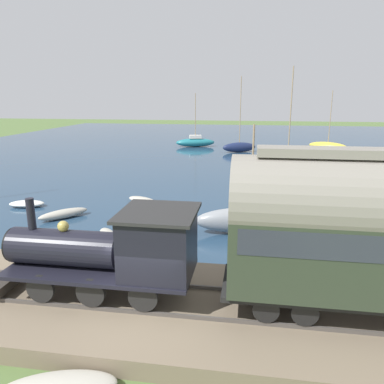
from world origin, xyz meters
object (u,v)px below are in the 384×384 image
at_px(rowboat_far_out, 63,214).
at_px(sailboat_gray, 250,220).
at_px(passenger_coach, 378,228).
at_px(rowboat_near_shore, 108,236).
at_px(rowboat_mid_harbor, 142,200).
at_px(rowboat_off_pier, 27,204).
at_px(sailboat_teal, 195,142).
at_px(sailboat_green, 287,170).
at_px(steam_locomotive, 118,248).
at_px(sailboat_navy, 239,147).
at_px(sailboat_yellow, 328,146).

bearing_deg(rowboat_far_out, sailboat_gray, -142.13).
xyz_separation_m(passenger_coach, rowboat_near_shore, (6.05, 10.38, -3.14)).
height_order(passenger_coach, rowboat_mid_harbor, passenger_coach).
bearing_deg(sailboat_gray, rowboat_far_out, 74.70).
height_order(passenger_coach, rowboat_far_out, passenger_coach).
bearing_deg(passenger_coach, rowboat_off_pier, 58.92).
relative_size(passenger_coach, sailboat_teal, 1.17).
relative_size(passenger_coach, rowboat_far_out, 3.24).
height_order(sailboat_teal, sailboat_green, sailboat_green).
bearing_deg(sailboat_gray, steam_locomotive, 141.56).
height_order(passenger_coach, sailboat_green, sailboat_green).
distance_m(sailboat_teal, sailboat_green, 21.58).
xyz_separation_m(steam_locomotive, sailboat_teal, (41.35, 3.66, -1.61)).
xyz_separation_m(steam_locomotive, rowboat_near_shore, (6.05, 2.79, -2.06)).
xyz_separation_m(steam_locomotive, sailboat_green, (22.72, -7.24, -1.70)).
bearing_deg(rowboat_far_out, rowboat_off_pier, 14.13).
height_order(passenger_coach, rowboat_near_shore, passenger_coach).
distance_m(sailboat_teal, rowboat_mid_harbor, 28.70).
xyz_separation_m(sailboat_navy, rowboat_near_shore, (-30.92, 5.39, -0.48)).
bearing_deg(rowboat_mid_harbor, sailboat_teal, 28.63).
xyz_separation_m(steam_locomotive, rowboat_off_pier, (10.63, 10.06, -2.06)).
relative_size(steam_locomotive, rowboat_mid_harbor, 2.66).
bearing_deg(sailboat_yellow, steam_locomotive, -165.58).
relative_size(steam_locomotive, passenger_coach, 0.77).
height_order(sailboat_gray, rowboat_near_shore, sailboat_gray).
relative_size(sailboat_gray, sailboat_navy, 0.63).
xyz_separation_m(rowboat_near_shore, rowboat_mid_harbor, (6.60, 0.18, -0.01)).
distance_m(rowboat_far_out, rowboat_mid_harbor, 5.28).
bearing_deg(rowboat_near_shore, sailboat_green, 23.82).
xyz_separation_m(passenger_coach, rowboat_mid_harbor, (12.65, 10.56, -3.15)).
height_order(sailboat_navy, rowboat_near_shore, sailboat_navy).
bearing_deg(rowboat_near_shore, sailboat_gray, -18.78).
relative_size(sailboat_teal, rowboat_far_out, 2.77).
bearing_deg(rowboat_off_pier, rowboat_mid_harbor, -85.67).
distance_m(sailboat_navy, rowboat_far_out, 29.62).
bearing_deg(sailboat_teal, sailboat_green, -165.34).
bearing_deg(rowboat_off_pier, sailboat_green, -66.65).
distance_m(sailboat_teal, rowboat_far_out, 32.66).
bearing_deg(steam_locomotive, sailboat_gray, -27.07).
height_order(steam_locomotive, rowboat_far_out, steam_locomotive).
xyz_separation_m(sailboat_teal, rowboat_far_out, (-32.52, 2.95, -0.39)).
bearing_deg(sailboat_gray, passenger_coach, -168.25).
relative_size(sailboat_green, sailboat_navy, 1.01).
height_order(rowboat_off_pier, rowboat_near_shore, rowboat_off_pier).
xyz_separation_m(sailboat_green, sailboat_yellow, (17.59, -6.71, 0.01)).
distance_m(sailboat_yellow, rowboat_off_pier, 38.18).
bearing_deg(passenger_coach, sailboat_gray, 23.12).
xyz_separation_m(sailboat_green, sailboat_gray, (-14.64, 3.11, 0.14)).
height_order(sailboat_teal, rowboat_far_out, sailboat_teal).
bearing_deg(sailboat_navy, rowboat_near_shore, 147.53).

